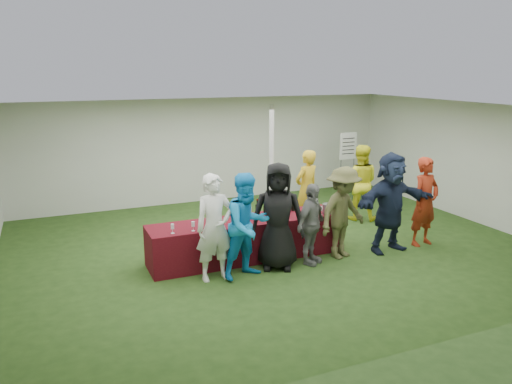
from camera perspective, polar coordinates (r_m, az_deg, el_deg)
name	(u,v)px	position (r m, az deg, el deg)	size (l,w,h in m)	color
ground	(273,248)	(9.87, 1.98, -6.40)	(60.00, 60.00, 0.00)	#284719
tent	(271,168)	(10.76, 1.77, 2.79)	(10.00, 10.00, 10.00)	white
serving_table	(246,239)	(9.23, -1.15, -5.39)	(3.60, 0.80, 0.75)	maroon
wine_bottles	(276,207)	(9.47, 2.33, -1.75)	(0.84, 0.15, 0.32)	black
wine_glasses	(240,219)	(8.78, -1.87, -3.09)	(2.89, 0.14, 0.16)	silver
water_bottle	(250,212)	(9.20, -0.69, -2.33)	(0.07, 0.07, 0.23)	silver
bar_towel	(319,209)	(9.81, 7.18, -1.94)	(0.25, 0.18, 0.03)	white
dump_bucket	(328,208)	(9.59, 8.25, -1.88)	(0.23, 0.23, 0.18)	slate
wine_list_sign	(348,151)	(13.38, 10.47, 4.63)	(0.50, 0.03, 1.80)	slate
staff_pourer	(306,189)	(10.94, 5.79, 0.32)	(0.63, 0.41, 1.73)	gold
staff_back	(360,183)	(11.72, 11.75, 1.07)	(0.85, 0.66, 1.75)	yellow
customer_0	(215,228)	(8.21, -4.74, -4.08)	(0.66, 0.43, 1.80)	white
customer_1	(248,226)	(8.28, -0.98, -3.88)	(0.87, 0.68, 1.79)	#158EDB
customer_2	(278,216)	(8.65, 2.50, -2.79)	(0.92, 0.60, 1.89)	black
customer_3	(311,224)	(8.93, 6.31, -3.69)	(0.87, 0.36, 1.48)	slate
customer_4	(343,213)	(9.29, 9.89, -2.36)	(1.11, 0.64, 1.72)	#4D4D29
customer_5	(390,202)	(9.78, 15.11, -1.16)	(1.79, 0.57, 1.93)	#172138
customer_6	(425,202)	(10.35, 18.75, -1.06)	(0.64, 0.42, 1.77)	maroon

